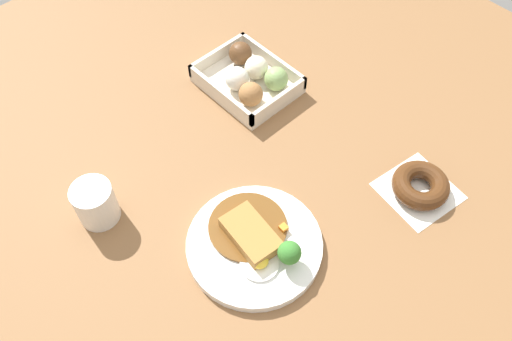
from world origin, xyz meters
TOP-DOWN VIEW (x-y plane):
  - ground_plane at (0.00, 0.00)m, footprint 1.60×1.60m
  - curry_plate at (-0.11, 0.09)m, footprint 0.23×0.23m
  - donut_box at (0.18, -0.17)m, footprint 0.20×0.16m
  - chocolate_ring_donut at (-0.23, -0.21)m, footprint 0.15×0.15m
  - coffee_mug at (0.13, 0.25)m, footprint 0.07×0.07m

SIDE VIEW (x-z plane):
  - ground_plane at x=0.00m, z-range 0.00..0.00m
  - curry_plate at x=-0.11m, z-range -0.02..0.05m
  - chocolate_ring_donut at x=-0.23m, z-range 0.00..0.04m
  - donut_box at x=0.18m, z-range -0.01..0.06m
  - coffee_mug at x=0.13m, z-range 0.00..0.08m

